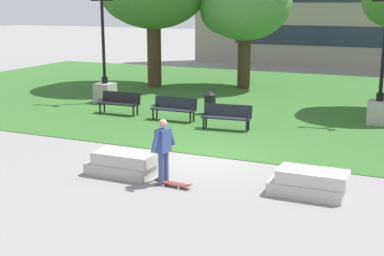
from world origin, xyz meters
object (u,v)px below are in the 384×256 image
(skateboard, at_px, (173,183))
(lamp_post_center, at_px, (105,80))
(concrete_block_center, at_px, (123,164))
(person_skateboarder, at_px, (163,148))
(lamp_post_left, at_px, (380,97))
(park_bench_near_left, at_px, (174,107))
(park_bench_far_left, at_px, (120,102))
(trash_bin, at_px, (210,102))
(park_bench_far_right, at_px, (227,115))
(concrete_block_left, at_px, (309,183))

(skateboard, relative_size, lamp_post_center, 0.20)
(concrete_block_center, distance_m, person_skateboarder, 1.52)
(lamp_post_left, bearing_deg, park_bench_near_left, -160.89)
(park_bench_far_left, bearing_deg, trash_bin, 24.30)
(skateboard, bearing_deg, park_bench_far_left, 129.67)
(park_bench_far_right, bearing_deg, concrete_block_center, -97.18)
(concrete_block_center, height_order, lamp_post_center, lamp_post_center)
(person_skateboarder, bearing_deg, concrete_block_left, 11.00)
(person_skateboarder, xyz_separation_m, lamp_post_left, (4.39, 9.40, 0.08))
(skateboard, bearing_deg, park_bench_near_left, 115.47)
(park_bench_far_left, xyz_separation_m, park_bench_far_right, (4.99, -0.76, 0.00))
(skateboard, height_order, park_bench_near_left, park_bench_near_left)
(concrete_block_left, bearing_deg, park_bench_far_right, 126.84)
(park_bench_near_left, distance_m, lamp_post_center, 5.02)
(concrete_block_left, distance_m, trash_bin, 9.76)
(person_skateboarder, bearing_deg, trash_bin, 104.30)
(person_skateboarder, height_order, park_bench_far_left, person_skateboarder)
(lamp_post_left, bearing_deg, park_bench_far_left, -166.63)
(skateboard, xyz_separation_m, park_bench_near_left, (-3.30, 6.92, 0.45))
(concrete_block_left, height_order, lamp_post_center, lamp_post_center)
(concrete_block_center, xyz_separation_m, lamp_post_center, (-6.17, 8.70, 0.75))
(person_skateboarder, xyz_separation_m, park_bench_far_right, (-0.59, 6.27, -0.43))
(concrete_block_center, height_order, skateboard, concrete_block_center)
(skateboard, bearing_deg, park_bench_far_right, 98.06)
(concrete_block_center, distance_m, concrete_block_left, 4.96)
(concrete_block_left, relative_size, lamp_post_left, 0.37)
(person_skateboarder, height_order, park_bench_near_left, person_skateboarder)
(concrete_block_center, height_order, lamp_post_left, lamp_post_left)
(park_bench_far_left, bearing_deg, skateboard, -50.33)
(concrete_block_center, height_order, trash_bin, trash_bin)
(park_bench_far_right, distance_m, lamp_post_center, 7.44)
(park_bench_far_left, bearing_deg, concrete_block_left, -34.62)
(park_bench_far_left, bearing_deg, lamp_post_left, 13.37)
(concrete_block_left, height_order, skateboard, concrete_block_left)
(park_bench_near_left, bearing_deg, park_bench_far_left, 175.90)
(park_bench_near_left, height_order, park_bench_far_right, same)
(trash_bin, bearing_deg, park_bench_near_left, -115.09)
(person_skateboarder, relative_size, park_bench_near_left, 0.95)
(skateboard, distance_m, park_bench_near_left, 7.68)
(skateboard, bearing_deg, concrete_block_left, 13.28)
(person_skateboarder, bearing_deg, concrete_block_center, 170.29)
(concrete_block_center, bearing_deg, concrete_block_left, 5.38)
(concrete_block_center, height_order, park_bench_near_left, park_bench_near_left)
(lamp_post_left, xyz_separation_m, trash_bin, (-6.57, -0.83, -0.55))
(person_skateboarder, xyz_separation_m, lamp_post_center, (-7.52, 8.93, 0.09))
(park_bench_far_left, height_order, lamp_post_left, lamp_post_left)
(lamp_post_center, height_order, lamp_post_left, lamp_post_center)
(lamp_post_center, xyz_separation_m, trash_bin, (5.34, -0.37, -0.55))
(park_bench_far_right, bearing_deg, lamp_post_left, 32.10)
(park_bench_near_left, relative_size, lamp_post_left, 0.36)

